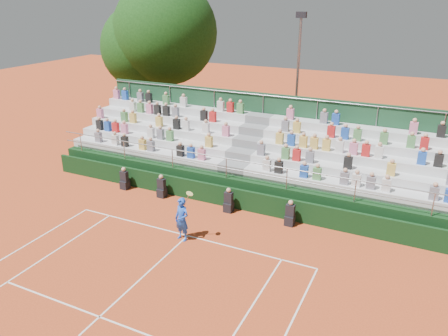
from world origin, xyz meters
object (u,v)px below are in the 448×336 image
at_px(floodlight_mast, 298,74).
at_px(tree_west, 144,48).
at_px(tennis_player, 182,219).
at_px(tree_east, 165,33).

bearing_deg(floodlight_mast, tree_west, 176.10).
bearing_deg(tennis_player, tree_west, 129.22).
bearing_deg(floodlight_mast, tree_east, 174.64).
bearing_deg(tree_west, floodlight_mast, -3.90).
bearing_deg(tree_east, floodlight_mast, -5.36).
distance_m(tennis_player, tree_east, 17.36).
relative_size(tennis_player, floodlight_mast, 0.26).
xyz_separation_m(tennis_player, tree_east, (-9.15, 13.49, 6.00)).
bearing_deg(tree_east, tennis_player, -55.85).
bearing_deg(floodlight_mast, tennis_player, -93.66).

